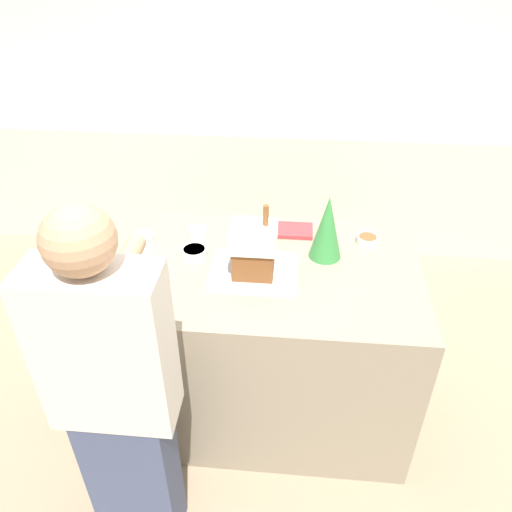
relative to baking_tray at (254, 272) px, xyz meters
name	(u,v)px	position (x,y,z in m)	size (l,w,h in m)	color
ground_plane	(257,398)	(0.01, 0.04, -0.90)	(12.00, 12.00, 0.00)	gray
wall_back	(283,58)	(0.01, 2.17, 0.40)	(8.00, 0.05, 2.60)	beige
back_cabinet_block	(278,179)	(0.01, 1.84, -0.44)	(6.00, 0.60, 0.91)	beige
kitchen_island	(257,339)	(0.01, 0.04, -0.45)	(1.47, 0.88, 0.90)	gray
baking_tray	(254,272)	(0.00, 0.00, 0.00)	(0.38, 0.33, 0.01)	#B2B2BC
gingerbread_house	(254,249)	(0.00, 0.00, 0.12)	(0.20, 0.19, 0.31)	brown
decorative_tree	(327,227)	(0.31, 0.16, 0.15)	(0.15, 0.15, 0.31)	#33843D
candy_bowl_far_right	(143,239)	(-0.55, 0.18, 0.03)	(0.10, 0.10, 0.05)	white
candy_bowl_center_rear	(368,239)	(0.52, 0.29, 0.02)	(0.10, 0.10, 0.04)	silver
candy_bowl_near_tray_right	(197,232)	(-0.31, 0.28, 0.02)	(0.09, 0.09, 0.04)	silver
candy_bowl_behind_tray	(194,252)	(-0.29, 0.10, 0.02)	(0.12, 0.12, 0.04)	white
cookbook	(293,230)	(0.16, 0.35, 0.01)	(0.19, 0.14, 0.02)	#B23338
person	(118,401)	(-0.41, -0.68, -0.08)	(0.42, 0.52, 1.59)	#424C6B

